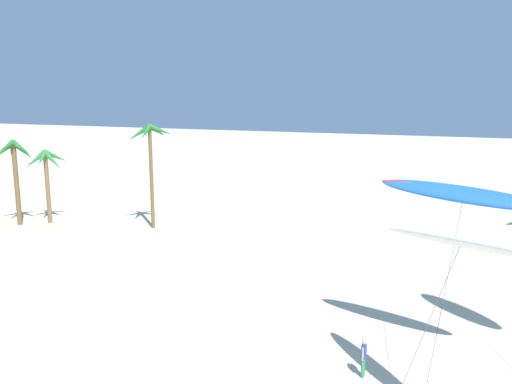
{
  "coord_description": "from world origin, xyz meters",
  "views": [
    {
      "loc": [
        7.78,
        0.43,
        12.52
      ],
      "look_at": [
        -0.98,
        23.86,
        7.64
      ],
      "focal_mm": 37.35,
      "sensor_mm": 36.0,
      "label": 1
    }
  ],
  "objects_px": {
    "palm_tree_0": "(14,159)",
    "flying_kite_4": "(461,243)",
    "palm_tree_1": "(46,165)",
    "flying_kite_3": "(464,194)",
    "person_near_right": "(364,357)",
    "palm_tree_2": "(150,142)"
  },
  "relations": [
    {
      "from": "palm_tree_0",
      "to": "flying_kite_4",
      "type": "distance_m",
      "value": 42.15
    },
    {
      "from": "palm_tree_0",
      "to": "flying_kite_3",
      "type": "bearing_deg",
      "value": -18.48
    },
    {
      "from": "palm_tree_0",
      "to": "palm_tree_2",
      "type": "bearing_deg",
      "value": 15.88
    },
    {
      "from": "palm_tree_0",
      "to": "palm_tree_1",
      "type": "xyz_separation_m",
      "value": [
        2.08,
        1.7,
        -0.66
      ]
    },
    {
      "from": "palm_tree_0",
      "to": "palm_tree_1",
      "type": "distance_m",
      "value": 2.77
    },
    {
      "from": "palm_tree_1",
      "to": "flying_kite_4",
      "type": "bearing_deg",
      "value": -28.91
    },
    {
      "from": "palm_tree_1",
      "to": "palm_tree_2",
      "type": "bearing_deg",
      "value": 9.98
    },
    {
      "from": "palm_tree_1",
      "to": "flying_kite_4",
      "type": "distance_m",
      "value": 41.1
    },
    {
      "from": "flying_kite_3",
      "to": "person_near_right",
      "type": "xyz_separation_m",
      "value": [
        -3.63,
        -2.88,
        -6.98
      ]
    },
    {
      "from": "palm_tree_0",
      "to": "person_near_right",
      "type": "xyz_separation_m",
      "value": [
        34.48,
        -15.62,
        -5.23
      ]
    },
    {
      "from": "palm_tree_0",
      "to": "flying_kite_3",
      "type": "xyz_separation_m",
      "value": [
        38.11,
        -12.74,
        1.75
      ]
    },
    {
      "from": "palm_tree_0",
      "to": "flying_kite_3",
      "type": "height_order",
      "value": "flying_kite_3"
    },
    {
      "from": "flying_kite_3",
      "to": "person_near_right",
      "type": "distance_m",
      "value": 8.38
    },
    {
      "from": "palm_tree_1",
      "to": "palm_tree_2",
      "type": "relative_size",
      "value": 0.73
    },
    {
      "from": "palm_tree_0",
      "to": "palm_tree_1",
      "type": "relative_size",
      "value": 1.14
    },
    {
      "from": "palm_tree_0",
      "to": "palm_tree_1",
      "type": "height_order",
      "value": "palm_tree_0"
    },
    {
      "from": "palm_tree_1",
      "to": "person_near_right",
      "type": "distance_m",
      "value": 37.01
    },
    {
      "from": "palm_tree_2",
      "to": "palm_tree_0",
      "type": "bearing_deg",
      "value": -164.12
    },
    {
      "from": "flying_kite_3",
      "to": "person_near_right",
      "type": "relative_size",
      "value": 6.47
    },
    {
      "from": "palm_tree_2",
      "to": "person_near_right",
      "type": "distance_m",
      "value": 30.11
    },
    {
      "from": "person_near_right",
      "to": "flying_kite_4",
      "type": "bearing_deg",
      "value": -35.56
    },
    {
      "from": "palm_tree_2",
      "to": "person_near_right",
      "type": "bearing_deg",
      "value": -40.68
    }
  ]
}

